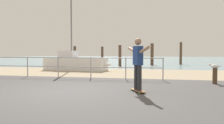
# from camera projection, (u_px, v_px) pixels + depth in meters

# --- Properties ---
(ground_plane) EXTENTS (24.00, 10.00, 0.04)m
(ground_plane) POSITION_uv_depth(u_px,v_px,m) (49.00, 98.00, 6.18)
(ground_plane) COLOR #474444
(ground_plane) RESTS_ON ground
(beach_strip) EXTENTS (24.00, 6.00, 0.04)m
(beach_strip) POSITION_uv_depth(u_px,v_px,m) (110.00, 73.00, 14.00)
(beach_strip) COLOR tan
(beach_strip) RESTS_ON ground
(sea_surface) EXTENTS (72.00, 50.00, 0.04)m
(sea_surface) POSITION_uv_depth(u_px,v_px,m) (142.00, 59.00, 41.38)
(sea_surface) COLOR #75939E
(sea_surface) RESTS_ON ground
(railing_fence) EXTENTS (10.24, 0.05, 1.05)m
(railing_fence) POSITION_uv_depth(u_px,v_px,m) (58.00, 64.00, 11.04)
(railing_fence) COLOR #9EA0A5
(railing_fence) RESTS_ON ground
(sailboat) EXTENTS (5.04, 1.87, 5.90)m
(sailboat) POSITION_uv_depth(u_px,v_px,m) (77.00, 63.00, 15.59)
(sailboat) COLOR silver
(sailboat) RESTS_ON ground
(skateboard) EXTENTS (0.58, 0.79, 0.08)m
(skateboard) POSITION_uv_depth(u_px,v_px,m) (138.00, 91.00, 7.07)
(skateboard) COLOR brown
(skateboard) RESTS_ON ground
(skateboarder) EXTENTS (0.81, 1.29, 1.65)m
(skateboarder) POSITION_uv_depth(u_px,v_px,m) (138.00, 61.00, 7.03)
(skateboarder) COLOR #26262B
(skateboarder) RESTS_ON skateboard
(bollard_short) EXTENTS (0.18, 0.18, 0.65)m
(bollard_short) POSITION_uv_depth(u_px,v_px,m) (215.00, 76.00, 8.90)
(bollard_short) COLOR #513826
(bollard_short) RESTS_ON ground
(seagull) EXTENTS (0.49, 0.15, 0.18)m
(seagull) POSITION_uv_depth(u_px,v_px,m) (215.00, 66.00, 8.88)
(seagull) COLOR white
(seagull) RESTS_ON bollard_short
(groyne_post_0) EXTENTS (0.29, 0.29, 1.97)m
(groyne_post_0) POSITION_uv_depth(u_px,v_px,m) (75.00, 55.00, 25.00)
(groyne_post_0) COLOR #513826
(groyne_post_0) RESTS_ON ground
(groyne_post_1) EXTENTS (0.28, 0.28, 1.94)m
(groyne_post_1) POSITION_uv_depth(u_px,v_px,m) (102.00, 55.00, 25.63)
(groyne_post_1) COLOR #513826
(groyne_post_1) RESTS_ON ground
(groyne_post_2) EXTENTS (0.27, 0.27, 1.95)m
(groyne_post_2) POSITION_uv_depth(u_px,v_px,m) (120.00, 56.00, 20.51)
(groyne_post_2) COLOR #513826
(groyne_post_2) RESTS_ON ground
(groyne_post_3) EXTENTS (0.31, 0.31, 2.15)m
(groyne_post_3) POSITION_uv_depth(u_px,v_px,m) (152.00, 54.00, 21.76)
(groyne_post_3) COLOR #513826
(groyne_post_3) RESTS_ON ground
(groyne_post_4) EXTENTS (0.25, 0.25, 2.33)m
(groyne_post_4) POSITION_uv_depth(u_px,v_px,m) (181.00, 53.00, 22.91)
(groyne_post_4) COLOR #513826
(groyne_post_4) RESTS_ON ground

